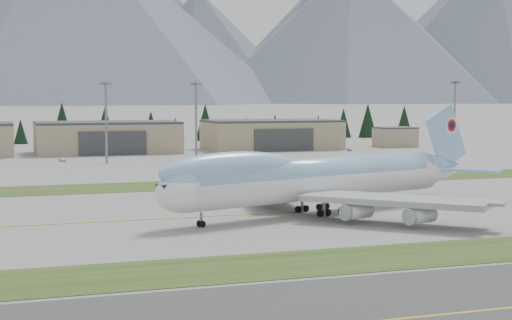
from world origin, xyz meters
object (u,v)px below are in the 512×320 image
object	(u,v)px
hangar_right	(272,134)
hangar_center	(107,137)
service_vehicle_c	(349,151)
service_vehicle_b	(205,157)
service_vehicle_a	(62,161)
boeing_747_freighter	(316,178)

from	to	relation	value
hangar_right	hangar_center	bearing A→B (deg)	180.00
hangar_center	service_vehicle_c	bearing A→B (deg)	-11.59
service_vehicle_c	hangar_center	bearing A→B (deg)	-173.46
service_vehicle_c	hangar_right	bearing A→B (deg)	162.03
hangar_center	hangar_right	xyz separation A→B (m)	(60.00, 0.00, 0.00)
service_vehicle_b	service_vehicle_c	bearing A→B (deg)	-88.79
hangar_right	service_vehicle_c	world-z (taller)	hangar_right
hangar_right	service_vehicle_b	world-z (taller)	hangar_right
hangar_right	service_vehicle_a	xyz separation A→B (m)	(-77.79, -32.03, -5.39)
boeing_747_freighter	hangar_right	bearing A→B (deg)	55.13
service_vehicle_a	service_vehicle_c	size ratio (longest dim) A/B	0.84
service_vehicle_a	service_vehicle_c	world-z (taller)	service_vehicle_c
boeing_747_freighter	service_vehicle_c	bearing A→B (deg)	44.76
service_vehicle_a	service_vehicle_b	size ratio (longest dim) A/B	1.02
hangar_center	service_vehicle_b	world-z (taller)	hangar_center
boeing_747_freighter	service_vehicle_c	xyz separation A→B (m)	(70.06, 135.49, -5.96)
service_vehicle_b	service_vehicle_c	distance (m)	57.36
boeing_747_freighter	hangar_right	world-z (taller)	boeing_747_freighter
service_vehicle_a	boeing_747_freighter	bearing A→B (deg)	-92.12
boeing_747_freighter	service_vehicle_b	distance (m)	125.04
hangar_center	service_vehicle_b	xyz separation A→B (m)	(27.26, -28.49, -5.39)
hangar_right	service_vehicle_b	size ratio (longest dim) A/B	14.98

